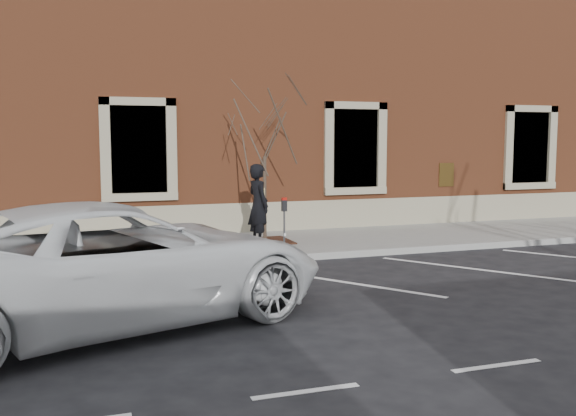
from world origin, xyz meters
name	(u,v)px	position (x,y,z in m)	size (l,w,h in m)	color
ground	(297,260)	(0.00, 0.00, 0.00)	(120.00, 120.00, 0.00)	#28282B
sidewalk_near	(273,245)	(0.00, 1.75, 0.07)	(40.00, 3.50, 0.15)	#99978F
curb_near	(298,257)	(0.00, -0.05, 0.07)	(40.00, 0.12, 0.15)	#9E9E99
parking_stripes	(336,281)	(0.00, -2.20, 0.00)	(28.00, 4.40, 0.01)	silver
building_civic	(217,98)	(0.00, 7.74, 4.00)	(40.00, 8.62, 8.00)	brown
man	(258,205)	(-0.52, 1.24, 1.12)	(0.71, 0.46, 1.94)	black
parking_meter	(284,215)	(-0.25, 0.12, 1.01)	(0.11, 0.09, 1.24)	#595B60
tree_grate	(265,241)	(-0.19, 1.80, 0.17)	(1.25, 1.25, 0.03)	#3D1E13
sapling	(264,133)	(-0.19, 1.80, 2.81)	(2.29, 2.29, 3.81)	#49392C
white_truck	(113,263)	(-4.15, -3.72, 0.89)	(2.95, 6.39, 1.78)	silver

